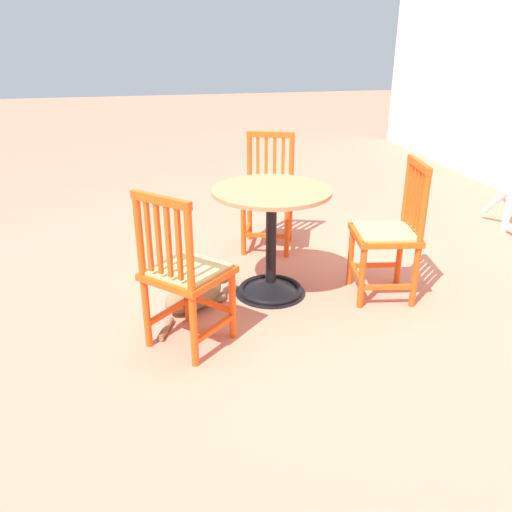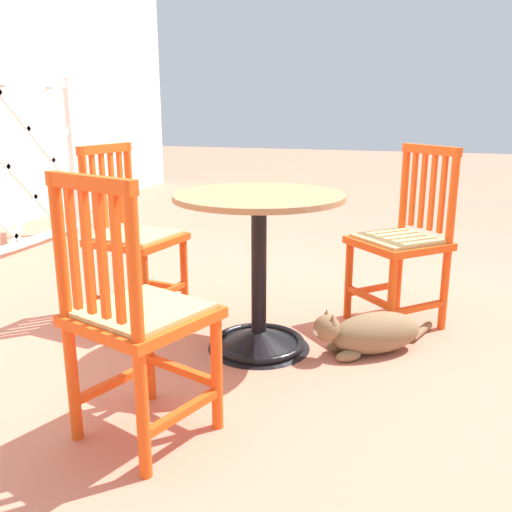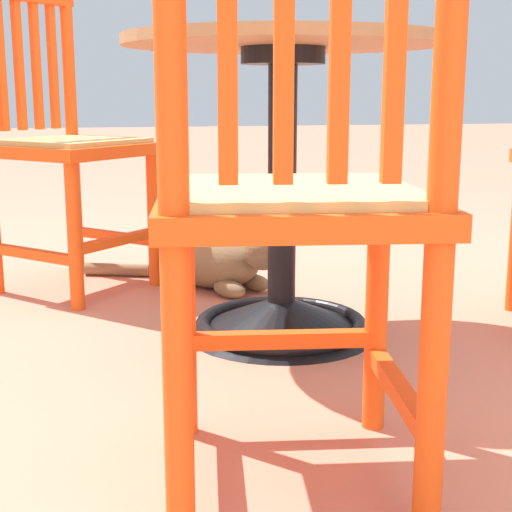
{
  "view_description": "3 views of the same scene",
  "coord_description": "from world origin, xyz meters",
  "px_view_note": "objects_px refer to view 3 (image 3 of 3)",
  "views": [
    {
      "loc": [
        2.99,
        -0.52,
        1.66
      ],
      "look_at": [
        0.01,
        0.09,
        0.34
      ],
      "focal_mm": 37.11,
      "sensor_mm": 36.0,
      "label": 1
    },
    {
      "loc": [
        -2.47,
        -0.5,
        1.1
      ],
      "look_at": [
        -0.18,
        0.22,
        0.46
      ],
      "focal_mm": 39.35,
      "sensor_mm": 36.0,
      "label": 2
    },
    {
      "loc": [
        0.34,
        2.01,
        0.6
      ],
      "look_at": [
        -0.04,
        0.33,
        0.23
      ],
      "focal_mm": 53.42,
      "sensor_mm": 36.0,
      "label": 3
    }
  ],
  "objects_px": {
    "cafe_table": "(282,223)",
    "orange_chair_near_fence": "(65,149)",
    "orange_chair_facing_out": "(296,209)",
    "tabby_cat": "(211,258)"
  },
  "relations": [
    {
      "from": "orange_chair_near_fence",
      "to": "tabby_cat",
      "type": "bearing_deg",
      "value": 166.32
    },
    {
      "from": "orange_chair_near_fence",
      "to": "orange_chair_facing_out",
      "type": "distance_m",
      "value": 1.39
    },
    {
      "from": "cafe_table",
      "to": "orange_chair_facing_out",
      "type": "distance_m",
      "value": 0.78
    },
    {
      "from": "orange_chair_near_fence",
      "to": "orange_chair_facing_out",
      "type": "xyz_separation_m",
      "value": [
        -0.35,
        1.34,
        0.0
      ]
    },
    {
      "from": "cafe_table",
      "to": "orange_chair_facing_out",
      "type": "relative_size",
      "value": 0.83
    },
    {
      "from": "cafe_table",
      "to": "orange_chair_near_fence",
      "type": "relative_size",
      "value": 0.83
    },
    {
      "from": "cafe_table",
      "to": "orange_chair_near_fence",
      "type": "xyz_separation_m",
      "value": [
        0.52,
        -0.6,
        0.15
      ]
    },
    {
      "from": "tabby_cat",
      "to": "orange_chair_facing_out",
      "type": "bearing_deg",
      "value": 86.16
    },
    {
      "from": "orange_chair_facing_out",
      "to": "tabby_cat",
      "type": "bearing_deg",
      "value": -93.84
    },
    {
      "from": "orange_chair_facing_out",
      "to": "tabby_cat",
      "type": "height_order",
      "value": "orange_chair_facing_out"
    }
  ]
}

